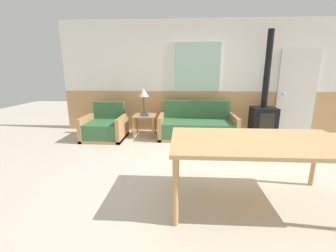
{
  "coord_description": "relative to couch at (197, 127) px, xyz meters",
  "views": [
    {
      "loc": [
        -0.62,
        -3.06,
        1.51
      ],
      "look_at": [
        -0.86,
        0.96,
        0.52
      ],
      "focal_mm": 24.0,
      "sensor_mm": 36.0,
      "label": 1
    }
  ],
  "objects": [
    {
      "name": "ground_plane",
      "position": [
        0.25,
        -1.99,
        -0.24
      ],
      "size": [
        16.0,
        16.0,
        0.0
      ],
      "primitive_type": "plane",
      "color": "beige"
    },
    {
      "name": "wall_back",
      "position": [
        0.24,
        0.63,
        1.12
      ],
      "size": [
        7.2,
        0.09,
        2.7
      ],
      "color": "tan",
      "rests_on": "ground_plane"
    },
    {
      "name": "couch",
      "position": [
        0.0,
        0.0,
        0.0
      ],
      "size": [
        1.74,
        0.87,
        0.81
      ],
      "color": "#B27F4C",
      "rests_on": "ground_plane"
    },
    {
      "name": "armchair",
      "position": [
        -2.1,
        -0.21,
        -0.0
      ],
      "size": [
        0.9,
        0.88,
        0.8
      ],
      "rotation": [
        0.0,
        0.0,
        0.25
      ],
      "color": "#B27F4C",
      "rests_on": "ground_plane"
    },
    {
      "name": "side_table",
      "position": [
        -1.22,
        0.02,
        0.18
      ],
      "size": [
        0.51,
        0.51,
        0.51
      ],
      "color": "#B27F4C",
      "rests_on": "ground_plane"
    },
    {
      "name": "table_lamp",
      "position": [
        -1.24,
        0.11,
        0.76
      ],
      "size": [
        0.24,
        0.24,
        0.61
      ],
      "color": "#262628",
      "rests_on": "side_table"
    },
    {
      "name": "book_stack",
      "position": [
        -1.2,
        -0.06,
        0.28
      ],
      "size": [
        0.17,
        0.15,
        0.03
      ],
      "color": "#234799",
      "rests_on": "side_table"
    },
    {
      "name": "dining_table",
      "position": [
        0.49,
        -2.63,
        0.46
      ],
      "size": [
        1.94,
        1.04,
        0.77
      ],
      "color": "tan",
      "rests_on": "ground_plane"
    },
    {
      "name": "wood_stove",
      "position": [
        1.52,
        0.12,
        0.34
      ],
      "size": [
        0.54,
        0.48,
        2.38
      ],
      "color": "black",
      "rests_on": "ground_plane"
    },
    {
      "name": "entry_door",
      "position": [
        2.41,
        0.58,
        0.77
      ],
      "size": [
        0.91,
        0.09,
        2.02
      ],
      "color": "silver",
      "rests_on": "ground_plane"
    }
  ]
}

